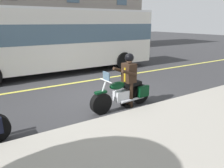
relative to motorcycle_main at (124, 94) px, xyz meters
name	(u,v)px	position (x,y,z in m)	size (l,w,h in m)	color
ground_plane	(96,95)	(0.22, -1.46, -0.45)	(80.00, 80.00, 0.00)	#333335
sidewalk_curb	(201,157)	(0.22, 3.04, -0.38)	(60.00, 5.00, 0.15)	#9E998E
lane_center_stripe	(76,83)	(0.22, -3.46, -0.45)	(60.00, 0.16, 0.01)	#E5DB4C
motorcycle_main	(124,94)	(0.00, 0.00, 0.00)	(2.22, 0.67, 1.26)	black
rider_main	(128,75)	(-0.19, -0.01, 0.58)	(0.64, 0.57, 1.74)	black
bus_near	(54,38)	(0.34, -5.87, 1.42)	(11.05, 2.70, 3.30)	white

